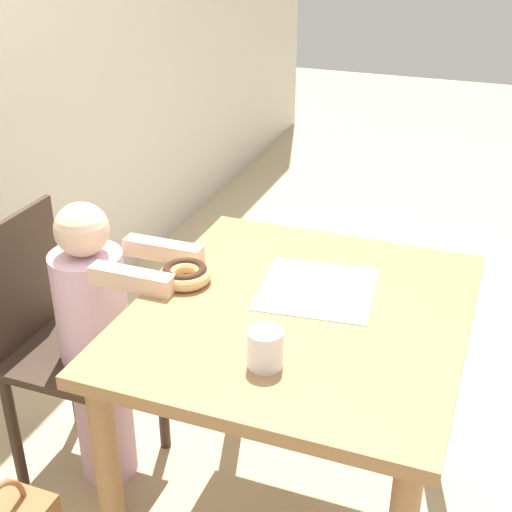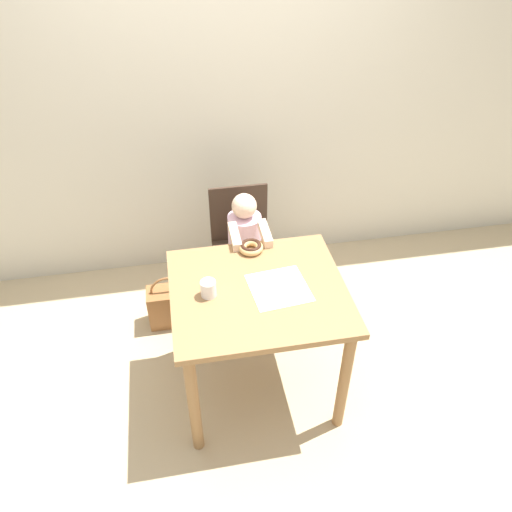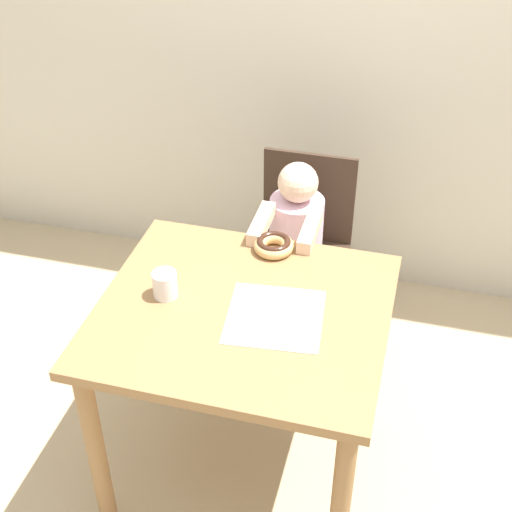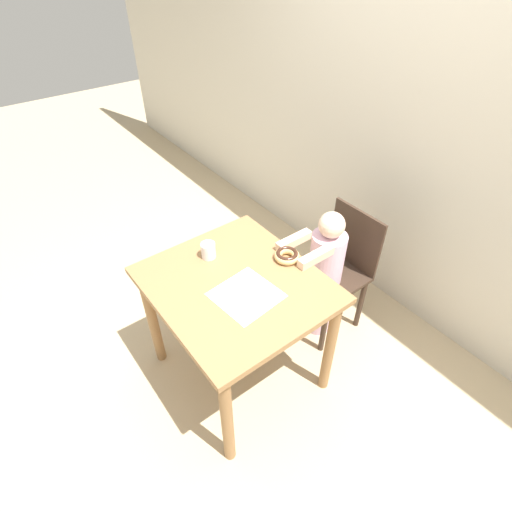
# 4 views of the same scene
# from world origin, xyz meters

# --- Properties ---
(ground_plane) EXTENTS (12.00, 12.00, 0.00)m
(ground_plane) POSITION_xyz_m (0.00, 0.00, 0.00)
(ground_plane) COLOR tan
(wall_back) EXTENTS (8.00, 0.05, 2.50)m
(wall_back) POSITION_xyz_m (0.00, 1.31, 1.25)
(wall_back) COLOR beige
(wall_back) RESTS_ON ground_plane
(dining_table) EXTENTS (0.91, 0.81, 0.78)m
(dining_table) POSITION_xyz_m (0.00, 0.00, 0.65)
(dining_table) COLOR olive
(dining_table) RESTS_ON ground_plane
(chair) EXTENTS (0.39, 0.41, 0.87)m
(chair) POSITION_xyz_m (0.03, 0.76, 0.46)
(chair) COLOR #38281E
(chair) RESTS_ON ground_plane
(child_figure) EXTENTS (0.23, 0.42, 0.95)m
(child_figure) POSITION_xyz_m (0.03, 0.64, 0.49)
(child_figure) COLOR silver
(child_figure) RESTS_ON ground_plane
(donut) EXTENTS (0.14, 0.14, 0.05)m
(donut) POSITION_xyz_m (0.02, 0.33, 0.80)
(donut) COLOR #DBB270
(donut) RESTS_ON dining_table
(napkin) EXTENTS (0.32, 0.32, 0.00)m
(napkin) POSITION_xyz_m (0.11, -0.01, 0.78)
(napkin) COLOR white
(napkin) RESTS_ON dining_table
(handbag) EXTENTS (0.29, 0.17, 0.39)m
(handbag) POSITION_xyz_m (-0.49, 0.63, 0.15)
(handbag) COLOR brown
(handbag) RESTS_ON ground_plane
(cup) EXTENTS (0.08, 0.08, 0.09)m
(cup) POSITION_xyz_m (-0.26, 0.00, 0.82)
(cup) COLOR white
(cup) RESTS_ON dining_table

